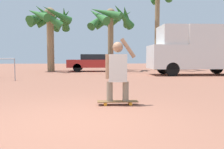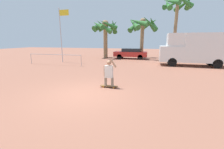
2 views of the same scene
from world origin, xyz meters
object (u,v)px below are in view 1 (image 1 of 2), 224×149
Objects in this scene: camper_van at (199,49)px; palm_tree_center_background at (111,19)px; skateboard at (118,102)px; parked_car_red at (95,62)px; palm_tree_far_left at (50,21)px; person_skateboarder at (118,69)px.

palm_tree_center_background is at bearing 135.34° from camper_van.
palm_tree_center_background reaches higher than skateboard.
parked_car_red is 4.91m from palm_tree_far_left.
palm_tree_far_left is (-4.98, -0.87, -0.30)m from palm_tree_center_background.
camper_van reaches higher than skateboard.
camper_van is 7.95m from palm_tree_center_background.
person_skateboarder is 14.44m from palm_tree_center_background.
skateboard is at bearing 0.00° from person_skateboarder.
skateboard is at bearing -71.93° from palm_tree_far_left.
camper_van is 11.45m from palm_tree_far_left.
camper_van reaches higher than parked_car_red.
skateboard is 10.72m from camper_van.
parked_car_red is at bearing 92.96° from skateboard.
palm_tree_center_background is 5.07m from palm_tree_far_left.
skateboard is 0.18× the size of palm_tree_far_left.
person_skateboarder is at bearing -71.93° from palm_tree_far_left.
palm_tree_far_left reaches higher than camper_van.
palm_tree_far_left is at bearing 108.07° from skateboard.
camper_van is at bearing 55.40° from person_skateboarder.
skateboard is 0.15× the size of camper_van.
parked_car_red is (-0.67, 12.99, -0.09)m from person_skateboarder.
camper_van is 1.10× the size of palm_tree_center_background.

